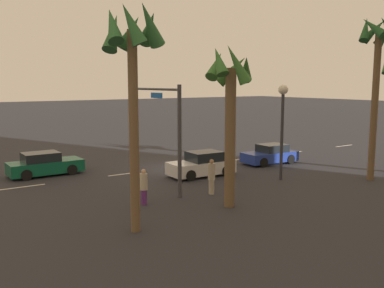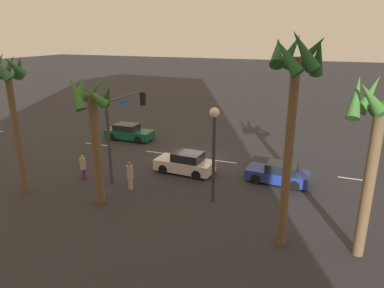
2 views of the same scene
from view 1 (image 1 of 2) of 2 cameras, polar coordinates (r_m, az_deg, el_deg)
The scene contains 17 objects.
ground_plane at distance 28.59m, azimuth -2.68°, elevation -3.19°, with size 220.00×220.00×0.00m, color #28282D.
lane_stripe_0 at distance 40.77m, azimuth 19.51°, elevation -0.23°, with size 2.26×0.14×0.01m, color silver.
lane_stripe_1 at distance 35.70m, azimuth 13.10°, elevation -1.10°, with size 2.31×0.14×0.01m, color silver.
lane_stripe_2 at distance 31.64m, azimuth 5.65°, elevation -2.10°, with size 2.21×0.14×0.01m, color silver.
lane_stripe_3 at distance 29.63m, azimuth 0.57°, elevation -2.77°, with size 2.36×0.14×0.01m, color silver.
lane_stripe_4 at distance 26.95m, azimuth -9.23°, elevation -3.98°, with size 1.88×0.14×0.01m, color silver.
lane_stripe_5 at distance 25.15m, azimuth -21.55°, elevation -5.32°, with size 2.37×0.14×0.01m, color silver.
car_0 at distance 27.73m, azimuth -18.98°, elevation -2.60°, with size 4.36×1.93×1.43m.
car_1 at distance 30.52m, azimuth 10.33°, elevation -1.40°, with size 4.02×2.01×1.35m.
car_2 at distance 26.08m, azimuth 1.32°, elevation -2.77°, with size 4.12×2.02×1.48m.
traffic_signal at distance 22.28m, azimuth -4.27°, elevation 3.42°, with size 0.41×5.11×5.53m.
streetlamp at distance 25.09m, azimuth 11.92°, elevation 4.08°, with size 0.56×0.56×5.51m.
pedestrian_0 at distance 21.79m, azimuth 2.61°, elevation -4.24°, with size 0.49×0.49×1.80m.
pedestrian_1 at distance 20.07m, azimuth -6.42°, elevation -5.56°, with size 0.48×0.48×1.68m.
palm_tree_0 at distance 15.89m, azimuth -7.97°, elevation 11.41°, with size 2.18×2.43×8.47m.
palm_tree_2 at distance 19.14m, azimuth 5.08°, elevation 6.53°, with size 2.39×2.65×7.29m.
palm_tree_3 at distance 26.59m, azimuth 23.52°, elevation 11.05°, with size 2.39×2.57×9.52m.
Camera 1 is at (14.48, 24.00, 5.63)m, focal length 40.21 mm.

